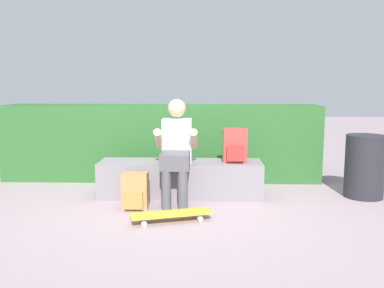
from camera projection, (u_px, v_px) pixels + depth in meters
ground_plane at (178, 206)px, 4.68m from camera, size 24.00×24.00×0.00m
bench_main at (180, 179)px, 5.05m from camera, size 1.95×0.50×0.43m
person_skater at (176, 148)px, 4.78m from camera, size 0.49×0.62×1.18m
skateboard_near_person at (171, 214)px, 4.14m from camera, size 0.82×0.42×0.09m
backpack_on_bench at (235, 146)px, 4.96m from camera, size 0.28×0.23×0.40m
backpack_on_ground at (135, 191)px, 4.54m from camera, size 0.28×0.23×0.40m
hedge_row at (161, 142)px, 5.95m from camera, size 4.40×0.64×1.05m
trash_bin at (365, 166)px, 4.99m from camera, size 0.46×0.46×0.75m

